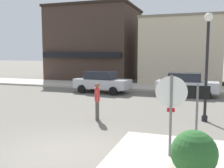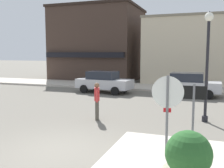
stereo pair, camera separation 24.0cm
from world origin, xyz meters
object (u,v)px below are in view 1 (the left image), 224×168
(one_way_sign, at_px, (197,114))
(parked_car_nearest, at_px, (102,82))
(pedestrian_crossing_near, at_px, (97,100))
(stop_sign, at_px, (171,105))
(lamp_post, at_px, (207,51))
(parked_car_second, at_px, (186,84))
(planter, at_px, (194,160))

(one_way_sign, height_order, parked_car_nearest, one_way_sign)
(pedestrian_crossing_near, bearing_deg, stop_sign, -45.21)
(one_way_sign, distance_m, lamp_post, 4.95)
(parked_car_second, bearing_deg, one_way_sign, -86.14)
(one_way_sign, distance_m, planter, 1.39)
(lamp_post, relative_size, pedestrian_crossing_near, 2.82)
(lamp_post, height_order, parked_car_second, lamp_post)
(one_way_sign, distance_m, pedestrian_crossing_near, 5.36)
(parked_car_second, bearing_deg, pedestrian_crossing_near, -113.01)
(lamp_post, height_order, pedestrian_crossing_near, lamp_post)
(planter, relative_size, pedestrian_crossing_near, 0.76)
(lamp_post, bearing_deg, stop_sign, -101.53)
(one_way_sign, relative_size, parked_car_nearest, 0.51)
(parked_car_second, relative_size, pedestrian_crossing_near, 2.51)
(planter, height_order, parked_car_second, parked_car_second)
(planter, bearing_deg, pedestrian_crossing_near, 131.44)
(pedestrian_crossing_near, bearing_deg, planter, -48.56)
(lamp_post, bearing_deg, pedestrian_crossing_near, -164.45)
(parked_car_second, bearing_deg, parked_car_nearest, -176.09)
(parked_car_nearest, xyz_separation_m, pedestrian_crossing_near, (2.57, -7.42, 0.06))
(stop_sign, xyz_separation_m, parked_car_second, (-0.11, 11.29, -0.71))
(stop_sign, bearing_deg, planter, -61.33)
(parked_car_second, bearing_deg, planter, -86.62)
(stop_sign, relative_size, parked_car_second, 0.57)
(planter, relative_size, lamp_post, 0.27)
(parked_car_second, bearing_deg, lamp_post, -80.80)
(one_way_sign, xyz_separation_m, parked_car_second, (-0.76, 11.26, -0.52))
(stop_sign, distance_m, one_way_sign, 0.67)
(stop_sign, bearing_deg, lamp_post, 78.47)
(pedestrian_crossing_near, bearing_deg, lamp_post, 15.55)
(one_way_sign, distance_m, parked_car_nearest, 12.75)
(pedestrian_crossing_near, bearing_deg, parked_car_second, 66.99)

